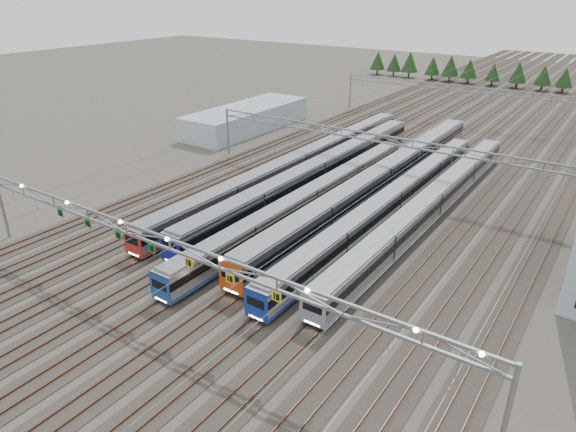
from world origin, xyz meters
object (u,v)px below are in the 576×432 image
Objects in this scene: train_a at (298,164)px; west_shed at (247,118)px; train_c at (309,200)px; gantry_near at (169,247)px; gantry_far at (469,94)px; train_b at (317,173)px; train_f at (431,204)px; train_d at (381,179)px; gantry_mid at (375,144)px; train_e at (391,202)px.

west_shed reaches higher than train_a.
gantry_near is (2.20, -25.93, 5.17)m from train_c.
train_a is 49.48m from gantry_far.
train_b is 1.03× the size of train_f.
gantry_far is at bearing 89.97° from gantry_near.
train_b is 0.89× the size of train_d.
train_b is at bearing 100.79° from gantry_near.
train_a is 4.91m from train_b.
gantry_mid is 1.88× the size of west_shed.
train_a is at bearing 106.79° from gantry_near.
train_d is 41.70m from west_shed.
gantry_near is 1.00× the size of gantry_mid.
train_b reaches higher than train_a.
train_c is 0.90× the size of train_e.
train_b is (4.50, -1.96, 0.09)m from train_a.
train_e is at bearing -82.81° from gantry_far.
gantry_far is 1.88× the size of west_shed.
train_d is at bearing 69.61° from train_c.
gantry_near reaches higher than train_b.
train_f reaches higher than train_c.
train_c is 0.91× the size of gantry_mid.
gantry_mid is at bearing 89.93° from gantry_near.
train_b is 1.04× the size of gantry_far.
train_a is 1.15× the size of gantry_far.
train_a is at bearing 162.93° from train_e.
gantry_far is (0.05, 85.12, -0.70)m from gantry_near.
train_f is 1.01× the size of gantry_near.
gantry_far is at bearing 39.98° from west_shed.
train_d is at bearing 86.54° from gantry_near.
gantry_mid is 1.00× the size of gantry_far.
train_f is at bearing -4.87° from train_b.
gantry_mid is at bearing -22.71° from west_shed.
train_f is at bearing -77.67° from gantry_far.
west_shed is at bearing 155.85° from train_d.
train_c is 15.55m from train_f.
train_f is (4.50, 2.04, 0.05)m from train_e.
train_e reaches higher than train_c.
train_e is at bearing 77.86° from gantry_near.
train_b is at bearing -143.80° from gantry_mid.
train_a is 1.14× the size of train_e.
train_e is (18.00, -5.53, -0.11)m from train_a.
gantry_near is at bearing -90.03° from gantry_far.
train_b is at bearing 115.94° from train_c.
train_d reaches higher than train_f.
gantry_far reaches higher than train_e.
gantry_near is at bearing -108.56° from train_f.
gantry_mid reaches higher than west_shed.
gantry_near is at bearing -90.07° from gantry_mid.
gantry_far is at bearing 102.33° from train_f.
gantry_near reaches higher than gantry_mid.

